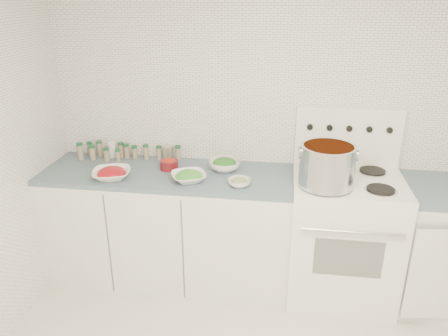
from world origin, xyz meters
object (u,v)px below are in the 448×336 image
Objects in this scene: stove at (343,233)px; bowl_snowpea at (189,177)px; stock_pot at (327,164)px; bowl_tomato at (112,174)px.

bowl_snowpea is at bearing -173.38° from stove.
stock_pot is at bearing -137.65° from stove.
stock_pot reaches higher than bowl_snowpea.
stove is 1.20m from bowl_snowpea.
bowl_tomato is at bearing -179.87° from stock_pot.
bowl_tomato reaches higher than bowl_snowpea.
stove reaches higher than bowl_snowpea.
bowl_tomato is 0.55m from bowl_snowpea.
stock_pot is 1.50m from bowl_tomato.
bowl_tomato is at bearing -176.43° from bowl_snowpea.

